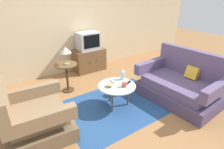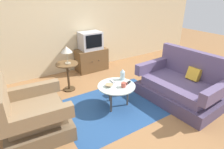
% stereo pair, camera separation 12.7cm
% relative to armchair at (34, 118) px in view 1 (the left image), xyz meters
% --- Properties ---
extents(ground_plane, '(16.00, 16.00, 0.00)m').
position_rel_armchair_xyz_m(ground_plane, '(1.44, -0.20, -0.30)').
color(ground_plane, olive).
extents(back_wall, '(9.00, 0.12, 2.70)m').
position_rel_armchair_xyz_m(back_wall, '(1.44, 2.09, 1.05)').
color(back_wall, '#CCB78E').
rests_on(back_wall, ground).
extents(area_rug, '(2.10, 1.52, 0.00)m').
position_rel_armchair_xyz_m(area_rug, '(1.47, -0.08, -0.30)').
color(area_rug, navy).
rests_on(area_rug, ground).
extents(armchair, '(1.00, 1.04, 0.90)m').
position_rel_armchair_xyz_m(armchair, '(0.00, 0.00, 0.00)').
color(armchair, brown).
rests_on(armchair, ground).
extents(couch, '(1.06, 1.60, 0.96)m').
position_rel_armchair_xyz_m(couch, '(2.69, -0.58, 0.01)').
color(couch, '#4B3E5C').
rests_on(couch, ground).
extents(coffee_table, '(0.70, 0.70, 0.44)m').
position_rel_armchair_xyz_m(coffee_table, '(1.47, -0.08, 0.10)').
color(coffee_table, '#B2C6C1').
rests_on(coffee_table, ground).
extents(side_table, '(0.47, 0.47, 0.63)m').
position_rel_armchair_xyz_m(side_table, '(0.94, 1.02, 0.15)').
color(side_table, brown).
rests_on(side_table, ground).
extents(tv_stand, '(0.83, 0.47, 0.60)m').
position_rel_armchair_xyz_m(tv_stand, '(1.89, 1.77, 0.00)').
color(tv_stand, brown).
rests_on(tv_stand, ground).
extents(television, '(0.56, 0.43, 0.46)m').
position_rel_armchair_xyz_m(television, '(1.89, 1.78, 0.53)').
color(television, '#B7B7BC').
rests_on(television, tv_stand).
extents(table_lamp, '(0.24, 0.24, 0.37)m').
position_rel_armchair_xyz_m(table_lamp, '(0.96, 0.99, 0.63)').
color(table_lamp, '#9E937A').
rests_on(table_lamp, side_table).
extents(vase, '(0.09, 0.09, 0.22)m').
position_rel_armchair_xyz_m(vase, '(1.71, 0.06, 0.25)').
color(vase, silver).
rests_on(vase, coffee_table).
extents(mug, '(0.13, 0.09, 0.09)m').
position_rel_armchair_xyz_m(mug, '(1.55, -0.20, 0.19)').
color(mug, '#B74C3D').
rests_on(mug, coffee_table).
extents(bowl, '(0.14, 0.14, 0.04)m').
position_rel_armchair_xyz_m(bowl, '(1.34, -0.05, 0.17)').
color(bowl, tan).
rests_on(bowl, coffee_table).
extents(tv_remote_dark, '(0.16, 0.10, 0.02)m').
position_rel_armchair_xyz_m(tv_remote_dark, '(1.70, -0.13, 0.16)').
color(tv_remote_dark, black).
rests_on(tv_remote_dark, coffee_table).
extents(tv_remote_silver, '(0.06, 0.16, 0.02)m').
position_rel_armchair_xyz_m(tv_remote_silver, '(1.49, 0.08, 0.16)').
color(tv_remote_silver, '#B2B2B7').
rests_on(tv_remote_silver, coffee_table).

